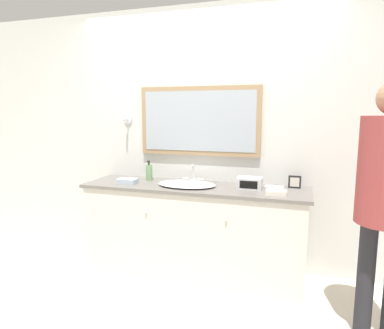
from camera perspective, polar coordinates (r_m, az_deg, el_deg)
ground_plane at (r=3.23m, az=-1.33°, el=-19.59°), size 14.00×14.00×0.00m
wall_back at (r=3.43m, az=1.87°, el=4.52°), size 8.00×0.18×2.55m
vanity_counter at (r=3.31m, az=0.32°, el=-10.75°), size 2.10×0.58×0.85m
sink_basin at (r=3.19m, az=-0.88°, el=-3.24°), size 0.55×0.41×0.18m
soap_bottle at (r=3.47m, az=-7.16°, el=-1.28°), size 0.07×0.07×0.20m
appliance_box at (r=3.10m, az=9.60°, el=-3.08°), size 0.22×0.16×0.10m
picture_frame at (r=3.22m, az=16.74°, el=-2.81°), size 0.11×0.01×0.11m
hand_towel_near_sink at (r=2.93m, az=13.88°, el=-4.55°), size 0.17×0.11×0.04m
hand_towel_far_corner at (r=3.36m, az=-10.72°, el=-2.72°), size 0.19×0.12×0.05m
metal_tray at (r=3.21m, az=13.55°, el=-3.65°), size 0.17×0.12×0.01m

